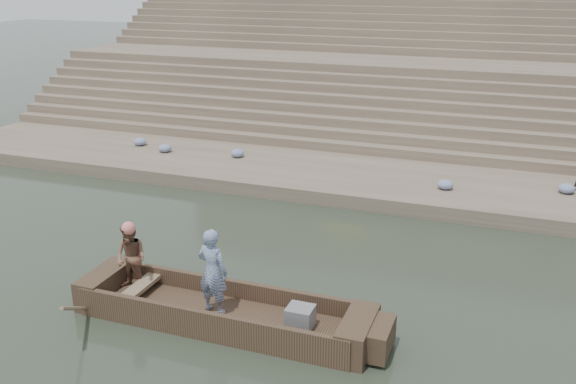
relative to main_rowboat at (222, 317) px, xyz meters
The scene contains 11 objects.
ground 1.99m from the main_rowboat, 13.23° to the left, with size 120.00×120.00×0.00m, color #283326.
lower_landing 8.67m from the main_rowboat, 77.14° to the left, with size 32.00×4.00×0.40m, color gray.
mid_landing 16.12m from the main_rowboat, 83.10° to the left, with size 32.00×3.00×2.80m, color gray.
upper_landing 23.17m from the main_rowboat, 85.19° to the left, with size 32.00×3.00×5.20m, color gray.
ghat_steps 17.83m from the main_rowboat, 83.76° to the left, with size 32.00×11.00×5.20m.
main_rowboat is the anchor object (origin of this frame).
rowboat_trim 0.29m from the main_rowboat, ahead, with size 6.04×2.63×2.03m.
standing_man 0.94m from the main_rowboat, behind, with size 0.60×0.39×1.63m, color navy.
rowing_man 2.16m from the main_rowboat, behind, with size 0.66×0.52×1.36m, color #226845.
television 1.54m from the main_rowboat, ahead, with size 0.46×0.42×0.40m.
cloth_bundles 8.77m from the main_rowboat, 100.91° to the left, with size 14.10×1.50×0.26m.
Camera 1 is at (2.73, -9.57, 6.13)m, focal length 39.37 mm.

